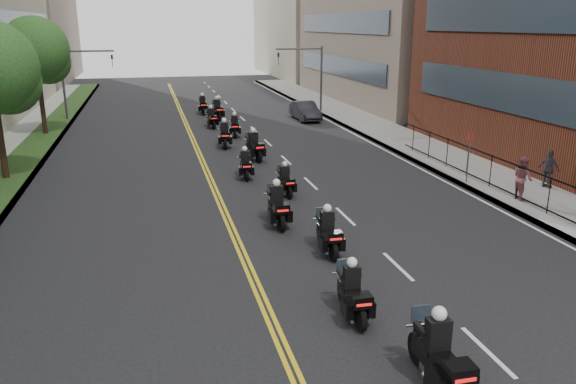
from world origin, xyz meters
name	(u,v)px	position (x,y,z in m)	size (l,w,h in m)	color
sidewalk_right	(428,151)	(12.00, 25.00, 0.07)	(4.00, 90.00, 0.15)	gray
grass_strip	(11,173)	(-11.20, 25.00, 0.17)	(2.00, 90.00, 0.04)	#1A3312
iron_fence	(567,203)	(11.00, 12.00, 0.90)	(0.05, 28.00, 1.50)	black
traffic_signal_right	(311,69)	(9.54, 42.00, 3.70)	(4.09, 0.20, 5.60)	#3F3F44
traffic_signal_left	(75,74)	(-9.54, 42.00, 3.70)	(4.09, 0.20, 5.60)	#3F3F44
motorcycle_1	(439,359)	(1.34, 3.99, 0.74)	(0.59, 2.53, 1.87)	black
motorcycle_2	(353,294)	(0.66, 7.33, 0.65)	(0.53, 2.22, 1.64)	black
motorcycle_3	(328,234)	(1.38, 11.64, 0.66)	(0.53, 2.27, 1.67)	black
motorcycle_4	(277,207)	(0.34, 14.71, 0.71)	(0.56, 2.43, 1.79)	black
motorcycle_5	(285,182)	(1.58, 18.50, 0.60)	(0.48, 2.07, 1.53)	black
motorcycle_6	(245,166)	(0.32, 21.80, 0.63)	(0.56, 2.16, 1.59)	black
motorcycle_7	(254,147)	(1.47, 25.50, 0.72)	(0.76, 2.48, 1.83)	black
motorcycle_8	(225,136)	(0.31, 29.36, 0.72)	(0.67, 2.45, 1.81)	black
motorcycle_9	(235,127)	(1.45, 32.64, 0.66)	(0.65, 2.26, 1.67)	black
motorcycle_10	(211,119)	(0.29, 36.39, 0.66)	(0.63, 2.27, 1.68)	black
motorcycle_11	(218,110)	(1.18, 39.94, 0.74)	(0.61, 2.55, 1.88)	black
motorcycle_12	(203,106)	(0.32, 43.26, 0.71)	(0.56, 2.42, 1.79)	black
parked_sedan	(305,111)	(8.00, 38.15, 0.73)	(1.54, 4.43, 1.46)	black
pedestrian_b	(523,178)	(11.20, 14.97, 1.09)	(0.91, 0.71, 1.87)	#86494E
pedestrian_c	(549,169)	(13.50, 16.23, 1.02)	(1.02, 0.43, 1.75)	#3A383F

